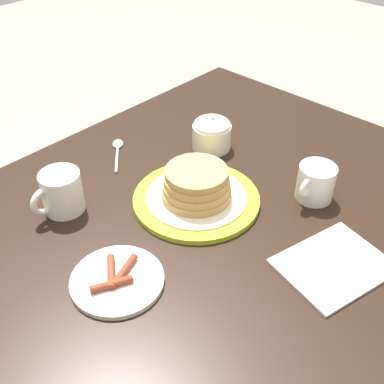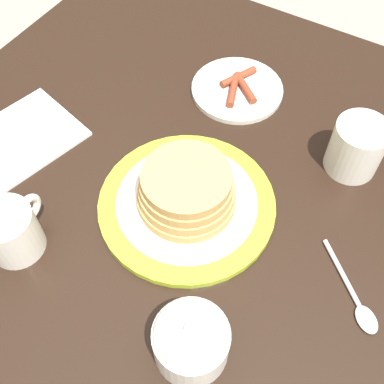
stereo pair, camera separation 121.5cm
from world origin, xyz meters
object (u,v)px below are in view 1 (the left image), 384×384
at_px(sugar_bowl, 212,133).
at_px(napkin, 334,265).
at_px(creamer_pitcher, 316,182).
at_px(spoon, 117,149).
at_px(pancake_plate, 196,191).
at_px(coffee_mug, 61,192).
at_px(side_plate_bacon, 117,280).

xyz_separation_m(sugar_bowl, napkin, (0.15, 0.44, -0.04)).
distance_m(creamer_pitcher, spoon, 0.49).
bearing_deg(pancake_plate, spoon, -93.01).
bearing_deg(creamer_pitcher, coffee_mug, -42.57).
distance_m(side_plate_bacon, coffee_mug, 0.25).
xyz_separation_m(side_plate_bacon, napkin, (-0.30, 0.27, -0.00)).
bearing_deg(creamer_pitcher, sugar_bowl, -89.99).
height_order(side_plate_bacon, sugar_bowl, sugar_bowl).
height_order(sugar_bowl, napkin, sugar_bowl).
height_order(pancake_plate, spoon, pancake_plate).
relative_size(coffee_mug, napkin, 0.51).
relative_size(coffee_mug, spoon, 0.98).
bearing_deg(sugar_bowl, spoon, -43.30).
height_order(side_plate_bacon, creamer_pitcher, creamer_pitcher).
bearing_deg(pancake_plate, napkin, 95.93).
bearing_deg(pancake_plate, sugar_bowl, -147.35).
height_order(pancake_plate, side_plate_bacon, pancake_plate).
bearing_deg(napkin, pancake_plate, -84.07).
bearing_deg(spoon, creamer_pitcher, 110.53).
distance_m(side_plate_bacon, spoon, 0.44).
bearing_deg(sugar_bowl, pancake_plate, 32.65).
xyz_separation_m(pancake_plate, napkin, (-0.03, 0.32, -0.03)).
bearing_deg(side_plate_bacon, spoon, -130.11).
xyz_separation_m(pancake_plate, spoon, (-0.01, -0.28, -0.03)).
bearing_deg(sugar_bowl, coffee_mug, -9.75).
bearing_deg(coffee_mug, sugar_bowl, 170.25).
height_order(pancake_plate, napkin, pancake_plate).
xyz_separation_m(side_plate_bacon, creamer_pitcher, (-0.45, 0.13, 0.04)).
height_order(napkin, spoon, spoon).
relative_size(pancake_plate, spoon, 2.29).
bearing_deg(coffee_mug, napkin, 115.80).
bearing_deg(coffee_mug, creamer_pitcher, 137.43).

